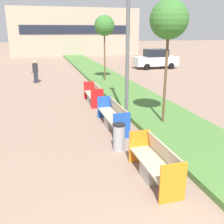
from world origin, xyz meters
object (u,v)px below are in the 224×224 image
at_px(litter_bin, 119,137).
at_px(pedestrian_walking, 35,72).
at_px(parked_car_distant, 156,59).
at_px(street_lamp_post, 128,5).
at_px(bench_red_frame, 94,96).
at_px(bench_blue_frame, 113,118).
at_px(sapling_tree_near, 169,20).
at_px(bench_orange_frame, 155,166).
at_px(sapling_tree_far, 104,26).

height_order(litter_bin, pedestrian_walking, pedestrian_walking).
bearing_deg(parked_car_distant, street_lamp_post, -117.42).
relative_size(bench_red_frame, pedestrian_walking, 1.29).
bearing_deg(bench_red_frame, bench_blue_frame, -89.92).
bearing_deg(sapling_tree_near, pedestrian_walking, 114.42).
relative_size(bench_orange_frame, parked_car_distant, 0.47).
height_order(bench_orange_frame, street_lamp_post, street_lamp_post).
bearing_deg(parked_car_distant, litter_bin, -116.82).
height_order(bench_red_frame, sapling_tree_near, sapling_tree_near).
relative_size(bench_blue_frame, pedestrian_walking, 1.56).
bearing_deg(bench_red_frame, sapling_tree_near, -64.91).
relative_size(bench_blue_frame, bench_red_frame, 1.21).
bearing_deg(sapling_tree_near, bench_blue_frame, 167.87).
height_order(sapling_tree_far, parked_car_distant, sapling_tree_far).
height_order(street_lamp_post, sapling_tree_far, street_lamp_post).
bearing_deg(street_lamp_post, bench_red_frame, 100.04).
xyz_separation_m(bench_blue_frame, bench_red_frame, (-0.01, 3.68, -0.01)).
bearing_deg(pedestrian_walking, sapling_tree_near, -65.58).
bearing_deg(street_lamp_post, pedestrian_walking, 109.39).
xyz_separation_m(street_lamp_post, sapling_tree_near, (1.30, -0.63, -0.52)).
bearing_deg(sapling_tree_far, parked_car_distant, 41.26).
xyz_separation_m(pedestrian_walking, parked_car_distant, (11.39, 4.62, 0.11)).
height_order(litter_bin, parked_car_distant, parked_car_distant).
distance_m(litter_bin, sapling_tree_near, 4.50).
relative_size(litter_bin, pedestrian_walking, 0.55).
distance_m(bench_red_frame, litter_bin, 5.75).
bearing_deg(litter_bin, bench_blue_frame, 79.12).
distance_m(sapling_tree_far, pedestrian_walking, 5.83).
bearing_deg(parked_car_distant, sapling_tree_far, -137.76).
distance_m(bench_red_frame, pedestrian_walking, 7.13).
relative_size(street_lamp_post, sapling_tree_far, 1.77).
bearing_deg(sapling_tree_near, bench_red_frame, 115.09).
distance_m(bench_red_frame, parked_car_distant, 14.01).
xyz_separation_m(bench_red_frame, sapling_tree_near, (1.92, -4.09, 3.57)).
relative_size(sapling_tree_near, pedestrian_walking, 2.93).
distance_m(bench_orange_frame, parked_car_distant, 20.54).
distance_m(sapling_tree_far, parked_car_distant, 9.25).
relative_size(bench_orange_frame, street_lamp_post, 0.25).
height_order(bench_red_frame, parked_car_distant, parked_car_distant).
bearing_deg(parked_car_distant, bench_orange_frame, -113.48).
bearing_deg(bench_orange_frame, pedestrian_walking, 101.62).
xyz_separation_m(bench_orange_frame, bench_red_frame, (0.00, 7.56, 0.00)).
bearing_deg(bench_orange_frame, bench_red_frame, 90.00).
xyz_separation_m(bench_blue_frame, sapling_tree_near, (1.91, -0.41, 3.56)).
bearing_deg(litter_bin, sapling_tree_far, 78.25).
xyz_separation_m(bench_blue_frame, litter_bin, (-0.40, -2.06, 0.06)).
height_order(bench_red_frame, sapling_tree_far, sapling_tree_far).
relative_size(litter_bin, parked_car_distant, 0.21).
relative_size(street_lamp_post, parked_car_distant, 1.93).
bearing_deg(pedestrian_walking, bench_orange_frame, -78.38).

